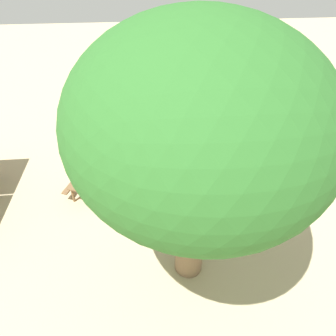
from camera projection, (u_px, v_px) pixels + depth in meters
ground_plane at (185, 176)px, 13.77m from camera, size 60.00×60.00×0.00m
elephant at (201, 165)px, 12.79m from camera, size 2.11×2.05×1.55m
person_handler at (238, 205)px, 11.01m from camera, size 0.32×0.47×1.62m
shade_tree_main at (198, 123)px, 6.77m from camera, size 6.47×5.93×7.73m
wooden_bench at (124, 157)px, 14.15m from camera, size 0.80×1.46×0.88m
picnic_table_near at (212, 106)px, 18.03m from camera, size 1.61×1.60×0.78m
picnic_table_far at (86, 182)px, 12.53m from camera, size 1.94×1.93×0.78m
feed_bucket at (196, 212)px, 11.80m from camera, size 0.36×0.36×0.32m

